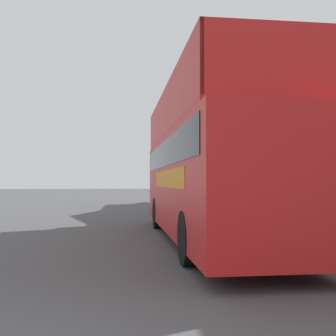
{
  "coord_description": "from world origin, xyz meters",
  "views": [
    {
      "loc": [
        2.02,
        -2.77,
        1.68
      ],
      "look_at": [
        3.06,
        7.18,
        2.04
      ],
      "focal_mm": 42.0,
      "sensor_mm": 36.0,
      "label": 1
    }
  ],
  "objects": [
    {
      "name": "ground_plane",
      "position": [
        0.0,
        21.0,
        0.0
      ],
      "size": [
        144.0,
        144.0,
        0.0
      ],
      "primitive_type": "plane",
      "color": "#4C4C4F"
    },
    {
      "name": "sidewalk",
      "position": [
        7.51,
        18.0,
        0.07
      ],
      "size": [
        3.03,
        108.0,
        0.14
      ],
      "color": "#999993",
      "rests_on": "ground_plane"
    },
    {
      "name": "brick_terrace_rear",
      "position": [
        12.03,
        20.55,
        4.87
      ],
      "size": [
        6.0,
        18.94,
        9.74
      ],
      "color": "#9E664C",
      "rests_on": "ground_plane"
    },
    {
      "name": "tour_bus",
      "position": [
        4.29,
        8.35,
        1.92
      ],
      "size": [
        2.68,
        10.7,
        4.31
      ],
      "rotation": [
        0.0,
        0.0,
        0.02
      ],
      "color": "red",
      "rests_on": "ground_plane"
    },
    {
      "name": "parked_car_ahead_of_bus",
      "position": [
        4.88,
        15.63,
        0.72
      ],
      "size": [
        1.81,
        4.41,
        1.53
      ],
      "rotation": [
        0.0,
        0.0,
        0.01
      ],
      "color": "navy",
      "rests_on": "ground_plane"
    },
    {
      "name": "lamp_post_second",
      "position": [
        6.64,
        11.82,
        3.43
      ],
      "size": [
        0.35,
        0.35,
        4.77
      ],
      "color": "black",
      "rests_on": "sidewalk"
    }
  ]
}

